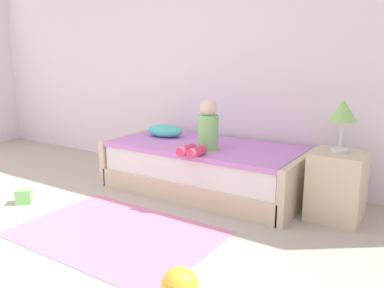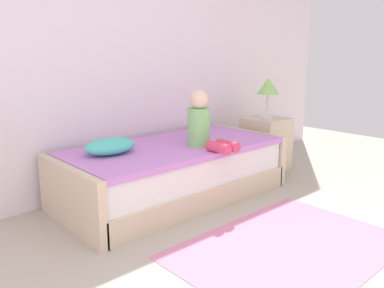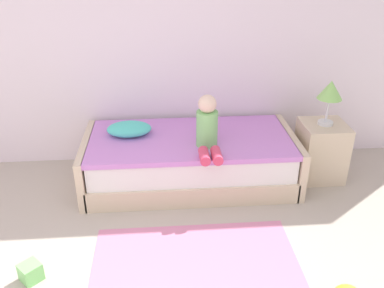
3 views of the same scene
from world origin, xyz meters
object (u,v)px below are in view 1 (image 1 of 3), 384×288
child_figure (206,130)px  table_lamp (343,113)px  nightstand (337,186)px  pillow (165,131)px  toy_block (24,196)px  bed (205,168)px  toy_ball (180,287)px

child_figure → table_lamp: bearing=9.9°
nightstand → pillow: bearing=176.5°
pillow → toy_block: (-0.68, -1.39, -0.49)m
toy_block → pillow: bearing=64.0°
nightstand → child_figure: size_ratio=1.18×
bed → table_lamp: 1.52m
bed → toy_block: size_ratio=15.06×
pillow → toy_ball: (1.51, -1.87, -0.45)m
pillow → toy_block: bearing=-116.0°
toy_ball → nightstand: bearing=76.0°
table_lamp → toy_ball: bearing=-104.0°
table_lamp → toy_ball: size_ratio=2.02×
bed → nightstand: size_ratio=3.52×
pillow → toy_ball: 2.45m
nightstand → child_figure: bearing=-170.1°
table_lamp → pillow: bearing=176.5°
bed → toy_block: (-1.27, -1.29, -0.18)m
bed → child_figure: size_ratio=4.14×
child_figure → toy_block: bearing=-143.2°
nightstand → toy_ball: (-0.44, -1.76, -0.19)m
child_figure → toy_block: 1.88m
nightstand → child_figure: (-1.20, -0.21, 0.40)m
pillow → bed: bearing=-9.5°
nightstand → table_lamp: bearing=0.0°
child_figure → toy_block: size_ratio=3.64×
toy_block → toy_ball: bearing=-12.5°
toy_ball → table_lamp: bearing=76.0°
bed → child_figure: (0.15, -0.23, 0.46)m
child_figure → pillow: bearing=156.1°
pillow → toy_ball: pillow is taller
toy_ball → toy_block: (-2.18, 0.49, -0.04)m
bed → pillow: pillow is taller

